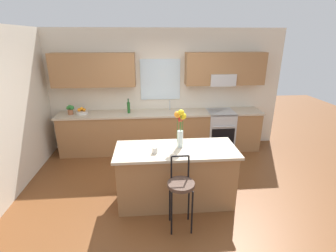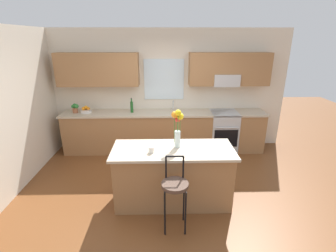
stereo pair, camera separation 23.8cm
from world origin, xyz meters
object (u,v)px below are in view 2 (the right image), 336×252
Objects in this scene: bar_stool_near at (175,188)px; mug_ceramic at (151,150)px; flower_vase at (178,124)px; oven_range at (223,131)px; potted_plant_small at (75,108)px; fruit_bowl_oranges at (86,110)px; bottle_olive_oil at (132,107)px; kitchen_island at (173,175)px.

bar_stool_near is 0.66m from mug_ceramic.
oven_range is at bearing 57.58° from flower_vase.
potted_plant_small is (-3.33, 0.02, 0.57)m from oven_range.
fruit_bowl_oranges is at bearing 126.49° from mug_ceramic.
bar_stool_near is 4.34× the size of fruit_bowl_oranges.
oven_range is 2.16m from bottle_olive_oil.
fruit_bowl_oranges reaches higher than oven_range.
bottle_olive_oil is at bearing -0.26° from fruit_bowl_oranges.
potted_plant_small is at bearing 179.60° from oven_range.
kitchen_island is 5.69× the size of bottle_olive_oil.
flower_vase is at bearing 84.14° from bar_stool_near.
potted_plant_small is at bearing -178.57° from fruit_bowl_oranges.
kitchen_island is 0.83m from flower_vase.
bottle_olive_oil is at bearing 113.24° from kitchen_island.
kitchen_island is 3.05× the size of flower_vase.
mug_ceramic is at bearing -127.49° from oven_range.
bottle_olive_oil reaches higher than kitchen_island.
potted_plant_small reaches higher than fruit_bowl_oranges.
flower_vase is at bearing -44.32° from fruit_bowl_oranges.
kitchen_island is at bearing -42.97° from potted_plant_small.
oven_range is 2.84× the size of bottle_olive_oil.
flower_vase is at bearing 26.21° from mug_ceramic.
bar_stool_near is 0.94m from flower_vase.
bar_stool_near is 2.71m from bottle_olive_oil.
bottle_olive_oil is (-0.51, 2.06, 0.09)m from mug_ceramic.
bar_stool_near is 3.31m from potted_plant_small.
potted_plant_small reaches higher than kitchen_island.
bar_stool_near is at bearing -55.82° from mug_ceramic.
kitchen_island is 20.45× the size of mug_ceramic.
oven_range is 3.83× the size of fruit_bowl_oranges.
mug_ceramic is 0.28× the size of bottle_olive_oil.
potted_plant_small reaches higher than bar_stool_near.
kitchen_island is at bearing -122.87° from oven_range.
bar_stool_near is 3.16m from fruit_bowl_oranges.
flower_vase reaches higher than oven_range.
mug_ceramic is at bearing -53.51° from fruit_bowl_oranges.
bar_stool_near is at bearing -95.86° from flower_vase.
flower_vase is 2.87m from potted_plant_small.
bottle_olive_oil is 1.54× the size of potted_plant_small.
bar_stool_near is (-0.00, -0.59, 0.17)m from kitchen_island.
flower_vase reaches higher than kitchen_island.
fruit_bowl_oranges reaches higher than mug_ceramic.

